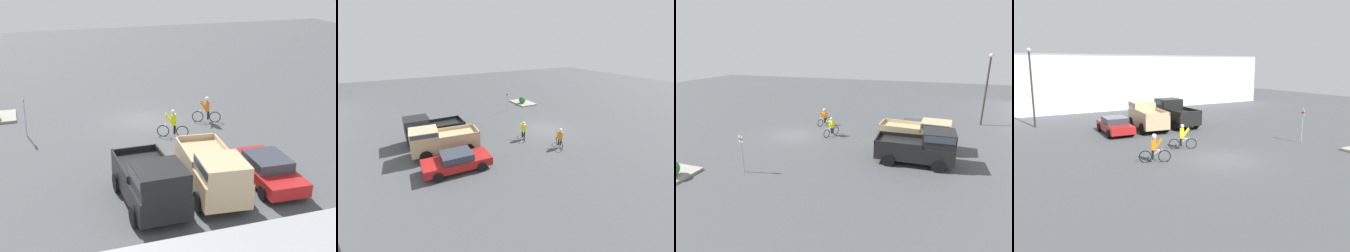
# 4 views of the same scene
# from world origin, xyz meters

# --- Properties ---
(ground_plane) EXTENTS (80.00, 80.00, 0.00)m
(ground_plane) POSITION_xyz_m (0.00, 0.00, 0.00)
(ground_plane) COLOR #424447
(sedan_0) EXTENTS (2.17, 4.60, 1.30)m
(sedan_0) POSITION_xyz_m (-3.01, 9.94, 0.67)
(sedan_0) COLOR maroon
(sedan_0) RESTS_ON ground_plane
(pickup_truck_0) EXTENTS (2.57, 5.19, 2.16)m
(pickup_truck_0) POSITION_xyz_m (-0.18, 10.30, 1.14)
(pickup_truck_0) COLOR tan
(pickup_truck_0) RESTS_ON ground_plane
(pickup_truck_1) EXTENTS (2.34, 4.85, 2.28)m
(pickup_truck_1) POSITION_xyz_m (2.59, 10.58, 1.17)
(pickup_truck_1) COLOR black
(pickup_truck_1) RESTS_ON ground_plane
(cyclist_0) EXTENTS (1.67, 0.79, 1.64)m
(cyclist_0) POSITION_xyz_m (-0.81, 3.21, 0.80)
(cyclist_0) COLOR black
(cyclist_0) RESTS_ON ground_plane
(cyclist_1) EXTENTS (1.64, 0.77, 1.65)m
(cyclist_1) POSITION_xyz_m (-3.60, 1.47, 0.84)
(cyclist_1) COLOR black
(cyclist_1) RESTS_ON ground_plane
(fire_lane_sign) EXTENTS (0.08, 0.30, 2.43)m
(fire_lane_sign) POSITION_xyz_m (7.10, 0.53, 1.47)
(fire_lane_sign) COLOR #9E9EA3
(fire_lane_sign) RESTS_ON ground_plane
(curb_island) EXTENTS (3.58, 2.36, 0.15)m
(curb_island) POSITION_xyz_m (9.40, -3.23, 0.07)
(curb_island) COLOR gray
(curb_island) RESTS_ON ground_plane
(shrub) EXTENTS (0.92, 0.92, 0.92)m
(shrub) POSITION_xyz_m (9.04, -2.89, 0.61)
(shrub) COLOR #337033
(shrub) RESTS_ON curb_island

